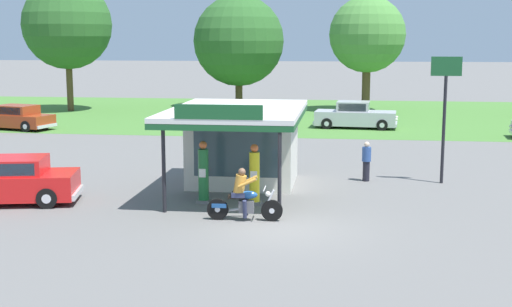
{
  "coord_description": "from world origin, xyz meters",
  "views": [
    {
      "loc": [
        1.73,
        -18.89,
        5.31
      ],
      "look_at": [
        -1.29,
        4.36,
        1.4
      ],
      "focal_mm": 48.2,
      "sensor_mm": 36.0,
      "label": 1
    }
  ],
  "objects": [
    {
      "name": "service_station_kiosk",
      "position": [
        -1.97,
        5.63,
        1.73
      ],
      "size": [
        4.48,
        7.04,
        3.41
      ],
      "color": "silver",
      "rests_on": "ground"
    },
    {
      "name": "ground_plane",
      "position": [
        0.0,
        0.0,
        0.0
      ],
      "size": [
        300.0,
        300.0,
        0.0
      ],
      "primitive_type": "plane",
      "color": "slate"
    },
    {
      "name": "featured_classic_sedan",
      "position": [
        -9.29,
        1.84,
        0.69
      ],
      "size": [
        5.25,
        2.85,
        1.51
      ],
      "color": "red",
      "rests_on": "ground"
    },
    {
      "name": "gas_pump_nearside",
      "position": [
        -2.81,
        2.71,
        0.94
      ],
      "size": [
        0.44,
        0.44,
        2.05
      ],
      "color": "slate",
      "rests_on": "ground"
    },
    {
      "name": "motorcycle_with_rider",
      "position": [
        -1.19,
        0.67,
        0.65
      ],
      "size": [
        2.26,
        0.7,
        1.58
      ],
      "color": "black",
      "rests_on": "ground"
    },
    {
      "name": "tree_oak_right",
      "position": [
        -18.71,
        30.32,
        6.35
      ],
      "size": [
        6.54,
        6.54,
        9.63
      ],
      "color": "brown",
      "rests_on": "ground"
    },
    {
      "name": "tree_oak_far_left",
      "position": [
        3.27,
        32.99,
        5.63
      ],
      "size": [
        5.61,
        5.61,
        8.46
      ],
      "color": "brown",
      "rests_on": "ground"
    },
    {
      "name": "parked_car_back_row_centre_left",
      "position": [
        -6.41,
        22.11,
        0.66
      ],
      "size": [
        5.2,
        2.78,
        1.45
      ],
      "color": "#B7B7BC",
      "rests_on": "ground"
    },
    {
      "name": "roadside_pole_sign",
      "position": [
        5.37,
        6.92,
        3.21
      ],
      "size": [
        1.1,
        0.12,
        4.69
      ],
      "color": "black",
      "rests_on": "ground"
    },
    {
      "name": "tree_oak_left",
      "position": [
        -6.57,
        34.61,
        5.18
      ],
      "size": [
        7.04,
        7.04,
        8.72
      ],
      "color": "brown",
      "rests_on": "ground"
    },
    {
      "name": "parked_car_back_row_right",
      "position": [
        -17.86,
        19.67,
        0.67
      ],
      "size": [
        5.33,
        2.99,
        1.45
      ],
      "color": "#993819",
      "rests_on": "ground"
    },
    {
      "name": "gas_pump_offside",
      "position": [
        -1.13,
        2.71,
        0.91
      ],
      "size": [
        0.44,
        0.44,
        1.99
      ],
      "color": "slate",
      "rests_on": "ground"
    },
    {
      "name": "bystander_leaning_by_kiosk",
      "position": [
        2.58,
        6.94,
        0.79
      ],
      "size": [
        0.34,
        0.34,
        1.51
      ],
      "color": "black",
      "rests_on": "ground"
    },
    {
      "name": "grass_verge_strip",
      "position": [
        0.0,
        30.0,
        0.0
      ],
      "size": [
        120.0,
        24.0,
        0.01
      ],
      "primitive_type": "cube",
      "color": "#477A33",
      "rests_on": "ground"
    },
    {
      "name": "parked_car_second_row_spare",
      "position": [
        2.36,
        22.81,
        0.73
      ],
      "size": [
        5.13,
        2.32,
        1.61
      ],
      "color": "#B7B7BC",
      "rests_on": "ground"
    }
  ]
}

